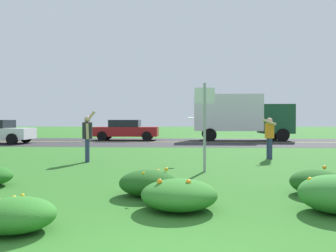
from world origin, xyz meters
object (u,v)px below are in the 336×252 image
Objects in this scene: sign_post_near_path at (205,118)px; box_truck_dark_green at (240,115)px; frisbee_white at (191,118)px; car_red_center_left at (126,130)px; person_thrower_dark_shirt at (87,135)px; person_catcher_orange_shirt at (269,134)px.

box_truck_dark_green is (3.36, 14.87, 0.29)m from sign_post_near_path.
frisbee_white is 13.18m from car_red_center_left.
frisbee_white is at bearing 6.35° from person_thrower_dark_shirt.
sign_post_near_path is 0.37× the size of box_truck_dark_green.
person_thrower_dark_shirt is 0.40× the size of car_red_center_left.
person_catcher_orange_shirt is 6.35× the size of frisbee_white.
person_catcher_orange_shirt reaches higher than car_red_center_left.
person_thrower_dark_shirt is 6.63m from person_catcher_orange_shirt.
car_red_center_left is at bearing 122.35° from person_catcher_orange_shirt.
sign_post_near_path is 1.62× the size of person_catcher_orange_shirt.
frisbee_white is (-0.35, 2.46, 0.02)m from sign_post_near_path.
sign_post_near_path is 0.55× the size of car_red_center_left.
person_thrower_dark_shirt reaches higher than car_red_center_left.
person_catcher_orange_shirt is 3.13m from frisbee_white.
car_red_center_left is 0.67× the size of box_truck_dark_green.
sign_post_near_path is at bearing -72.42° from car_red_center_left.
box_truck_dark_green is at bearing 86.23° from person_catcher_orange_shirt.
box_truck_dark_green is (8.07, -0.00, 1.06)m from car_red_center_left.
person_thrower_dark_shirt is at bearing -119.59° from box_truck_dark_green.
sign_post_near_path reaches higher than person_thrower_dark_shirt.
box_truck_dark_green is at bearing 73.36° from frisbee_white.
person_catcher_orange_shirt is at bearing 10.94° from person_thrower_dark_shirt.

